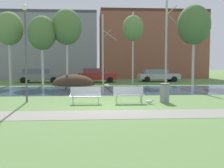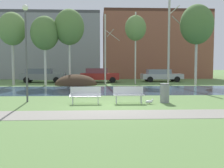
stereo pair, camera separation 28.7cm
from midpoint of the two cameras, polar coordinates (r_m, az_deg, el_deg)
ground_plane at (r=23.49m, az=-1.37°, el=-0.79°), size 120.00×120.00×0.00m
paved_path_strip at (r=11.29m, az=0.21°, el=-6.39°), size 60.00×2.00×0.01m
river_band at (r=21.39m, az=-1.23°, el=-1.28°), size 80.00×7.31×0.01m
soil_mound at (r=26.68m, az=-7.22°, el=-0.20°), size 4.08×3.18×2.08m
bench_left at (r=14.29m, az=-4.98°, el=-2.23°), size 1.60×0.57×0.87m
bench_right at (r=14.38m, az=4.06°, el=-2.19°), size 1.60×0.57×0.87m
trash_bin at (r=14.89m, az=11.49°, el=-1.81°), size 0.52×0.52×1.03m
seagull at (r=14.27m, az=8.43°, el=-3.65°), size 0.47×0.17×0.27m
streetlamp at (r=15.52m, az=-17.02°, el=9.32°), size 0.32×0.32×5.23m
birch_far_left at (r=28.01m, az=-19.84°, el=10.72°), size 2.61×2.61×6.94m
birch_left at (r=26.70m, az=-13.57°, el=10.24°), size 2.65×2.65×6.51m
birch_center_left at (r=26.85m, az=-8.61°, el=11.64°), size 2.84×2.84×7.25m
birch_center at (r=27.01m, az=-1.05°, el=7.36°), size 1.50×2.26×6.88m
birch_center_right at (r=27.98m, az=5.24°, el=11.51°), size 2.12×2.12×7.21m
birch_right at (r=27.22m, az=12.14°, el=9.86°), size 1.19×2.08×9.37m
birch_far_right at (r=27.91m, az=17.57°, el=11.73°), size 3.16×3.16×7.70m
parked_van_nearest_grey at (r=30.84m, az=-14.18°, el=1.79°), size 4.78×2.04×1.51m
parked_sedan_second_red at (r=30.03m, az=-2.51°, el=1.89°), size 4.21×2.12×1.56m
parked_hatch_third_silver at (r=31.66m, az=10.40°, el=1.85°), size 4.67×2.07×1.42m
building_grey_warehouse at (r=40.25m, az=-13.91°, el=7.65°), size 16.02×6.83×9.00m
building_brick_low at (r=41.31m, az=8.82°, el=7.90°), size 14.79×8.24×9.37m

